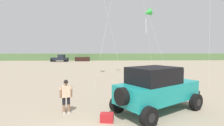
{
  "coord_description": "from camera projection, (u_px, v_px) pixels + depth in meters",
  "views": [
    {
      "loc": [
        0.5,
        -5.46,
        3.06
      ],
      "look_at": [
        0.9,
        3.95,
        2.39
      ],
      "focal_mm": 27.79,
      "sensor_mm": 36.0,
      "label": 1
    }
  ],
  "objects": [
    {
      "name": "person_watching",
      "position": [
        66.0,
        95.0,
        8.38
      ],
      "size": [
        0.6,
        0.4,
        1.67
      ],
      "color": "#8C664C",
      "rests_on": "ground_plane"
    },
    {
      "name": "distant_sedan",
      "position": [
        82.0,
        59.0,
        50.45
      ],
      "size": [
        4.25,
        1.82,
        1.2
      ],
      "primitive_type": "cube",
      "rotation": [
        0.0,
        0.0,
        0.03
      ],
      "color": "black",
      "rests_on": "ground_plane"
    },
    {
      "name": "kite_pink_ribbon",
      "position": [
        147.0,
        13.0,
        20.49
      ],
      "size": [
        1.48,
        6.43,
        8.08
      ],
      "color": "green",
      "rests_on": "ground_plane"
    },
    {
      "name": "dune_ridge",
      "position": [
        113.0,
        57.0,
        57.22
      ],
      "size": [
        90.0,
        6.3,
        2.11
      ],
      "primitive_type": "cube",
      "color": "#567A47",
      "rests_on": "ground_plane"
    },
    {
      "name": "jeep",
      "position": [
        157.0,
        88.0,
        8.66
      ],
      "size": [
        4.95,
        4.34,
        2.26
      ],
      "color": "teal",
      "rests_on": "ground_plane"
    },
    {
      "name": "cooler_box",
      "position": [
        107.0,
        118.0,
        7.44
      ],
      "size": [
        0.61,
        0.44,
        0.38
      ],
      "primitive_type": "cube",
      "rotation": [
        0.0,
        0.0,
        -0.15
      ],
      "color": "#B21E23",
      "rests_on": "ground_plane"
    },
    {
      "name": "distant_pickup",
      "position": [
        60.0,
        58.0,
        48.21
      ],
      "size": [
        4.75,
        2.74,
        1.98
      ],
      "color": "#1E232D",
      "rests_on": "ground_plane"
    }
  ]
}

